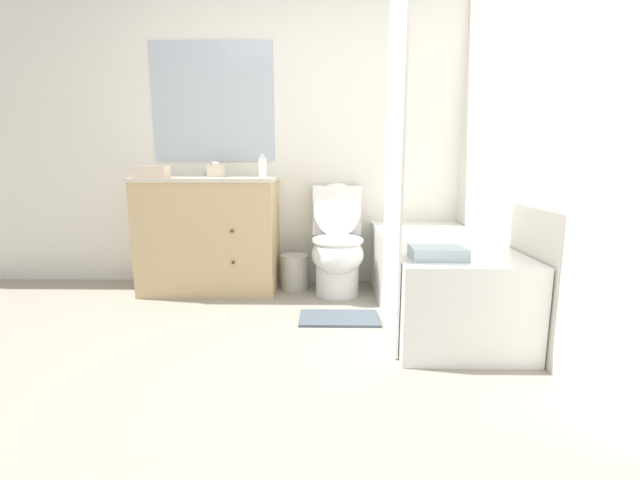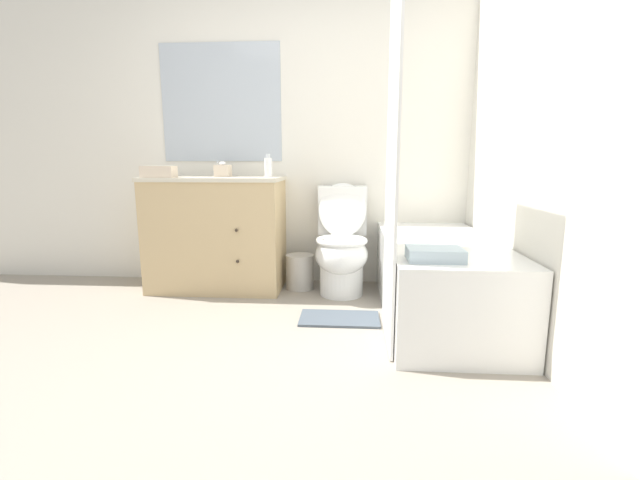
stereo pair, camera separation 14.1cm
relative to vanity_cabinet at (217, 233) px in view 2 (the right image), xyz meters
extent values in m
plane|color=gray|center=(0.74, -1.51, -0.46)|extent=(14.00, 14.00, 0.00)
cube|color=white|center=(0.74, 0.29, 0.79)|extent=(8.00, 0.05, 2.50)
cube|color=#B2BCC6|center=(0.00, 0.26, 1.02)|extent=(0.98, 0.01, 0.93)
cube|color=white|center=(2.03, -0.62, 0.79)|extent=(0.05, 2.77, 2.50)
cube|color=tan|center=(0.00, 0.00, -0.02)|extent=(1.03, 0.52, 0.86)
cube|color=beige|center=(0.00, 0.00, 0.42)|extent=(1.05, 0.54, 0.03)
cylinder|color=white|center=(0.00, 0.00, 0.38)|extent=(0.30, 0.30, 0.10)
sphere|color=#382D23|center=(0.23, -0.27, 0.06)|extent=(0.02, 0.02, 0.02)
sphere|color=#382D23|center=(0.23, -0.27, -0.17)|extent=(0.02, 0.02, 0.02)
cylinder|color=silver|center=(0.00, 0.19, 0.46)|extent=(0.04, 0.04, 0.04)
cylinder|color=silver|center=(0.00, 0.15, 0.52)|extent=(0.02, 0.11, 0.09)
cylinder|color=silver|center=(-0.06, 0.19, 0.46)|extent=(0.03, 0.03, 0.04)
cylinder|color=silver|center=(0.05, 0.19, 0.46)|extent=(0.03, 0.03, 0.04)
cylinder|color=white|center=(1.00, -0.11, -0.34)|extent=(0.33, 0.33, 0.24)
ellipsoid|color=white|center=(1.00, -0.16, -0.13)|extent=(0.39, 0.45, 0.29)
torus|color=white|center=(1.00, -0.16, -0.02)|extent=(0.39, 0.39, 0.04)
cube|color=white|center=(1.00, 0.15, 0.17)|extent=(0.39, 0.18, 0.39)
ellipsoid|color=white|center=(1.00, 0.04, 0.18)|extent=(0.37, 0.13, 0.42)
cube|color=white|center=(1.64, -0.53, -0.20)|extent=(0.70, 1.58, 0.51)
cube|color=#ACB1B2|center=(1.64, -0.53, 0.05)|extent=(0.58, 1.46, 0.01)
cube|color=white|center=(1.28, -0.94, 0.50)|extent=(0.01, 0.57, 1.89)
cylinder|color=#B7B2A8|center=(0.66, 0.02, -0.32)|extent=(0.22, 0.22, 0.28)
cube|color=beige|center=(0.06, 0.03, 0.49)|extent=(0.12, 0.11, 0.09)
ellipsoid|color=white|center=(0.06, 0.03, 0.54)|extent=(0.05, 0.03, 0.03)
cylinder|color=white|center=(0.43, 0.00, 0.51)|extent=(0.06, 0.06, 0.14)
cylinder|color=silver|center=(0.43, 0.00, 0.60)|extent=(0.03, 0.03, 0.03)
cube|color=beige|center=(-0.37, -0.17, 0.48)|extent=(0.24, 0.12, 0.09)
cube|color=silver|center=(1.49, -1.12, 0.09)|extent=(0.28, 0.20, 0.06)
cube|color=#4C5660|center=(1.00, -0.65, -0.45)|extent=(0.52, 0.29, 0.02)
camera|label=1|loc=(0.91, -3.30, 0.56)|focal=24.00mm
camera|label=2|loc=(1.06, -3.29, 0.56)|focal=24.00mm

